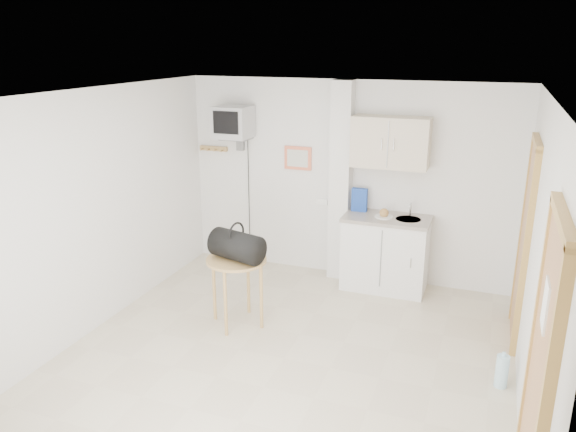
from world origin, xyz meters
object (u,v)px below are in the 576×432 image
(round_table, at_px, (237,268))
(duffel_bag, at_px, (237,246))
(crt_television, at_px, (233,123))
(water_bottle, at_px, (502,371))

(round_table, xyz_separation_m, duffel_bag, (0.02, -0.03, 0.26))
(crt_television, relative_size, round_table, 2.85)
(round_table, relative_size, duffel_bag, 1.22)
(duffel_bag, relative_size, water_bottle, 1.82)
(round_table, xyz_separation_m, water_bottle, (2.68, -0.25, -0.50))
(crt_television, relative_size, duffel_bag, 3.49)
(crt_television, xyz_separation_m, round_table, (0.73, -1.53, -1.29))
(duffel_bag, height_order, water_bottle, duffel_bag)
(crt_television, height_order, water_bottle, crt_television)
(duffel_bag, distance_m, water_bottle, 2.77)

